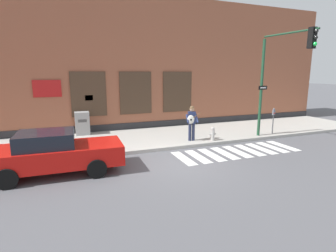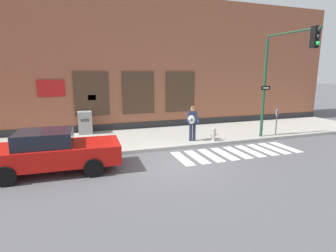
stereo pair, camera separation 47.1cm
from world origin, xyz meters
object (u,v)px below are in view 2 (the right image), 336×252
(red_car, at_px, (52,151))
(fire_hydrant, at_px, (214,134))
(traffic_light, at_px, (283,67))
(utility_box, at_px, (85,123))
(busker, at_px, (192,121))
(parking_meter, at_px, (277,118))

(red_car, bearing_deg, fire_hydrant, 11.99)
(traffic_light, distance_m, fire_hydrant, 4.59)
(red_car, bearing_deg, utility_box, 76.64)
(red_car, distance_m, utility_box, 5.51)
(busker, bearing_deg, fire_hydrant, -19.65)
(parking_meter, height_order, fire_hydrant, parking_meter)
(traffic_light, relative_size, utility_box, 4.17)
(utility_box, height_order, fire_hydrant, utility_box)
(busker, bearing_deg, parking_meter, -2.03)
(parking_meter, bearing_deg, utility_box, 160.16)
(red_car, height_order, utility_box, red_car)
(parking_meter, relative_size, fire_hydrant, 2.05)
(red_car, relative_size, fire_hydrant, 6.66)
(busker, relative_size, traffic_light, 0.33)
(utility_box, bearing_deg, traffic_light, -27.89)
(red_car, distance_m, traffic_light, 10.81)
(red_car, height_order, traffic_light, traffic_light)
(traffic_light, bearing_deg, parking_meter, 51.41)
(fire_hydrant, bearing_deg, parking_meter, 2.63)
(parking_meter, bearing_deg, busker, 177.97)
(busker, distance_m, traffic_light, 5.03)
(red_car, xyz_separation_m, parking_meter, (11.31, 1.74, 0.33))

